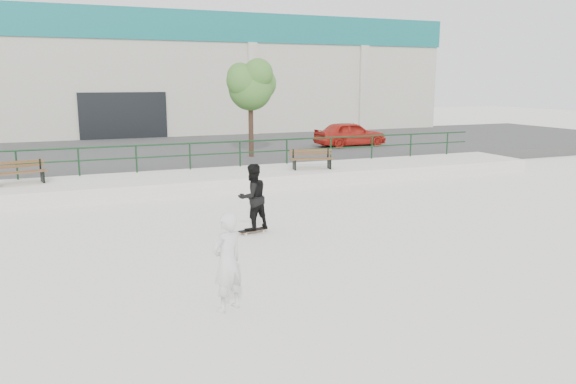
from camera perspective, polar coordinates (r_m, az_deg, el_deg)
name	(u,v)px	position (r m, az deg, el deg)	size (l,w,h in m)	color
ground	(259,272)	(11.58, -2.98, -8.13)	(120.00, 120.00, 0.00)	silver
ledge	(171,183)	(20.46, -11.80, 0.89)	(30.00, 3.00, 0.50)	beige
parking_strip	(139,155)	(28.78, -14.93, 3.68)	(60.00, 14.00, 0.50)	#404040
railing	(163,151)	(21.58, -12.55, 4.05)	(28.00, 0.06, 1.03)	#14391D
commercial_building	(109,70)	(42.48, -17.76, 11.69)	(44.20, 16.33, 8.00)	beige
bench_left	(19,173)	(20.40, -25.65, 1.78)	(1.73, 0.82, 0.77)	#4C2C1A
bench_right	(312,159)	(21.64, 2.41, 3.35)	(1.72, 0.81, 0.76)	#4C2C1A
tree	(251,84)	(25.15, -3.78, 10.94)	(2.42, 2.15, 4.30)	#402B20
red_car	(350,134)	(29.37, 6.33, 5.89)	(1.52, 3.79, 1.29)	#B21F15
skateboard	(253,230)	(14.44, -3.58, -3.90)	(0.80, 0.37, 0.09)	black
standing_skater	(253,197)	(14.24, -3.63, -0.51)	(0.83, 0.64, 1.70)	black
seated_skater	(227,262)	(9.53, -6.19, -7.07)	(0.62, 0.41, 1.71)	silver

